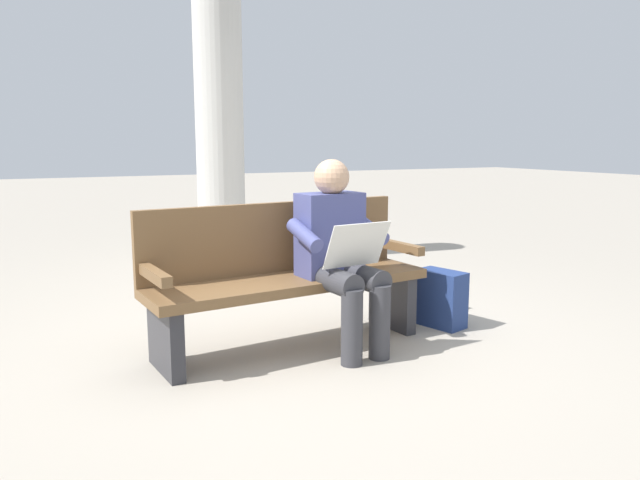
{
  "coord_description": "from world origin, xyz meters",
  "views": [
    {
      "loc": [
        1.48,
        3.37,
        1.29
      ],
      "look_at": [
        -0.13,
        0.15,
        0.7
      ],
      "focal_mm": 34.09,
      "sensor_mm": 36.0,
      "label": 1
    }
  ],
  "objects_px": {
    "backpack": "(441,299)",
    "support_pillar": "(219,106)",
    "person_seated": "(339,250)",
    "bench_near": "(285,274)"
  },
  "relations": [
    {
      "from": "backpack",
      "to": "support_pillar",
      "type": "relative_size",
      "value": 0.12
    },
    {
      "from": "person_seated",
      "to": "backpack",
      "type": "xyz_separation_m",
      "value": [
        -0.86,
        -0.09,
        -0.43
      ]
    },
    {
      "from": "person_seated",
      "to": "backpack",
      "type": "relative_size",
      "value": 2.99
    },
    {
      "from": "backpack",
      "to": "support_pillar",
      "type": "height_order",
      "value": "support_pillar"
    },
    {
      "from": "person_seated",
      "to": "support_pillar",
      "type": "bearing_deg",
      "value": -98.51
    },
    {
      "from": "bench_near",
      "to": "person_seated",
      "type": "relative_size",
      "value": 1.56
    },
    {
      "from": "backpack",
      "to": "support_pillar",
      "type": "xyz_separation_m",
      "value": [
        0.68,
        -2.91,
        1.46
      ]
    },
    {
      "from": "support_pillar",
      "to": "backpack",
      "type": "bearing_deg",
      "value": 103.12
    },
    {
      "from": "bench_near",
      "to": "backpack",
      "type": "distance_m",
      "value": 1.17
    },
    {
      "from": "backpack",
      "to": "support_pillar",
      "type": "bearing_deg",
      "value": -76.88
    }
  ]
}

